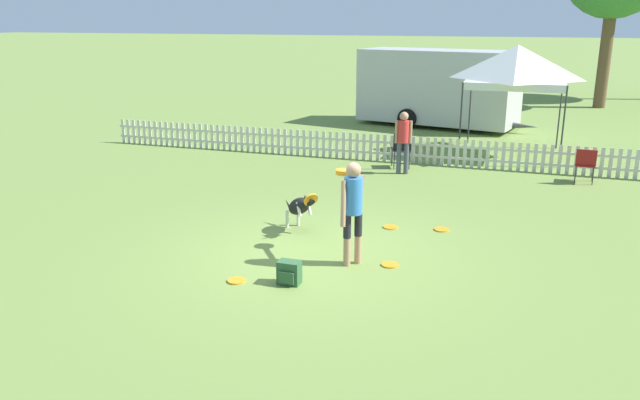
# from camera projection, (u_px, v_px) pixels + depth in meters

# --- Properties ---
(ground_plane) EXTENTS (240.00, 240.00, 0.00)m
(ground_plane) POSITION_uv_depth(u_px,v_px,m) (317.00, 255.00, 10.09)
(ground_plane) COLOR olive
(handler_person) EXTENTS (0.67, 1.07, 1.62)m
(handler_person) POSITION_uv_depth(u_px,v_px,m) (352.00, 200.00, 9.47)
(handler_person) COLOR tan
(handler_person) RESTS_ON ground_plane
(leaping_dog) EXTENTS (0.92, 0.87, 0.82)m
(leaping_dog) POSITION_uv_depth(u_px,v_px,m) (300.00, 206.00, 11.06)
(leaping_dog) COLOR black
(leaping_dog) RESTS_ON ground_plane
(frisbee_near_handler) EXTENTS (0.26, 0.26, 0.02)m
(frisbee_near_handler) POSITION_uv_depth(u_px,v_px,m) (390.00, 265.00, 9.65)
(frisbee_near_handler) COLOR orange
(frisbee_near_handler) RESTS_ON ground_plane
(frisbee_near_dog) EXTENTS (0.26, 0.26, 0.02)m
(frisbee_near_dog) POSITION_uv_depth(u_px,v_px,m) (391.00, 227.00, 11.38)
(frisbee_near_dog) COLOR orange
(frisbee_near_dog) RESTS_ON ground_plane
(frisbee_midfield) EXTENTS (0.26, 0.26, 0.02)m
(frisbee_midfield) POSITION_uv_depth(u_px,v_px,m) (442.00, 229.00, 11.25)
(frisbee_midfield) COLOR orange
(frisbee_midfield) RESTS_ON ground_plane
(frisbee_far_scatter) EXTENTS (0.26, 0.26, 0.02)m
(frisbee_far_scatter) POSITION_uv_depth(u_px,v_px,m) (236.00, 281.00, 9.07)
(frisbee_far_scatter) COLOR orange
(frisbee_far_scatter) RESTS_ON ground_plane
(backpack_on_grass) EXTENTS (0.32, 0.25, 0.34)m
(backpack_on_grass) POSITION_uv_depth(u_px,v_px,m) (289.00, 273.00, 8.95)
(backpack_on_grass) COLOR #2D5633
(backpack_on_grass) RESTS_ON ground_plane
(picket_fence) EXTENTS (17.43, 0.04, 0.72)m
(picket_fence) POSITION_uv_depth(u_px,v_px,m) (402.00, 149.00, 16.37)
(picket_fence) COLOR beige
(picket_fence) RESTS_ON ground_plane
(folding_chair_blue_left) EXTENTS (0.59, 0.60, 0.93)m
(folding_chair_blue_left) POSITION_uv_depth(u_px,v_px,m) (402.00, 147.00, 15.68)
(folding_chair_blue_left) COLOR #333338
(folding_chair_blue_left) RESTS_ON ground_plane
(folding_chair_center) EXTENTS (0.47, 0.49, 0.82)m
(folding_chair_center) POSITION_uv_depth(u_px,v_px,m) (586.00, 163.00, 14.30)
(folding_chair_center) COLOR #333338
(folding_chair_center) RESTS_ON ground_plane
(canopy_tent_main) EXTENTS (2.58, 2.58, 2.98)m
(canopy_tent_main) POSITION_uv_depth(u_px,v_px,m) (517.00, 66.00, 16.81)
(canopy_tent_main) COLOR #333338
(canopy_tent_main) RESTS_ON ground_plane
(spectator_standing) EXTENTS (0.41, 0.27, 1.52)m
(spectator_standing) POSITION_uv_depth(u_px,v_px,m) (403.00, 137.00, 15.06)
(spectator_standing) COLOR #474C5B
(spectator_standing) RESTS_ON ground_plane
(equipment_trailer) EXTENTS (6.25, 3.13, 2.62)m
(equipment_trailer) POSITION_uv_depth(u_px,v_px,m) (438.00, 86.00, 21.64)
(equipment_trailer) COLOR #B7B7B7
(equipment_trailer) RESTS_ON ground_plane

